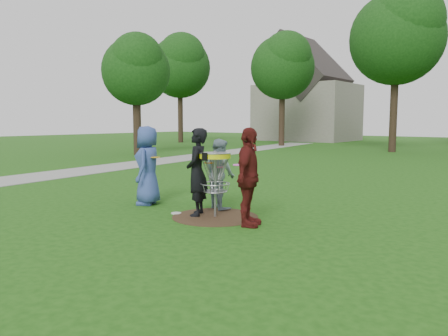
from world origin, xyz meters
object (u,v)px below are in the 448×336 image
Objects in this scene: player_grey at (220,174)px; disc_golf_basket at (215,168)px; player_black at (197,172)px; player_blue at (148,165)px; player_maroon at (248,177)px.

player_grey is 0.93m from disc_golf_basket.
player_blue is at bearing -128.67° from player_black.
player_blue is 1.17× the size of player_grey.
player_black is at bearing 52.75° from player_blue.
player_black is 1.39m from player_maroon.
player_grey is 1.78m from player_maroon.
player_grey reaches higher than disc_golf_basket.
player_grey is at bearing 153.68° from player_black.
player_black reaches higher than player_grey.
player_maroon reaches higher than player_blue.
player_maroon is (3.13, -0.31, 0.00)m from player_blue.
player_black is at bearing 118.03° from player_grey.
player_grey is (-0.09, 0.88, -0.13)m from player_black.
player_grey is at bearing 35.65° from player_maroon.
player_grey is at bearing 122.08° from disc_golf_basket.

